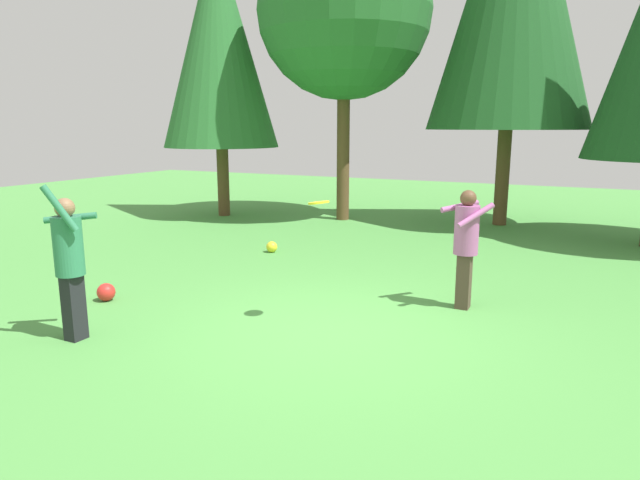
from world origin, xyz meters
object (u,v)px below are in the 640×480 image
Objects in this scene: frisbee at (319,203)px; tree_left at (344,11)px; person_thrower at (69,256)px; tree_far_left at (218,42)px; person_catcher at (466,239)px; ball_yellow at (272,247)px; ball_red at (106,292)px.

frisbee is 0.04× the size of tree_left.
tree_far_left is at bearing 79.70° from person_thrower.
person_thrower reaches higher than person_catcher.
tree_left is at bearing 111.71° from frisbee.
person_catcher is at bearing 45.16° from frisbee.
ball_yellow is at bearing -68.65° from person_catcher.
person_thrower is 5.27m from ball_yellow.
person_catcher is 5.33m from ball_red.
tree_far_left reaches higher than person_thrower.
tree_left reaches higher than person_catcher.
ball_red is at bearing 88.52° from person_thrower.
person_catcher reaches higher than ball_red.
ball_red is 0.03× the size of tree_left.
ball_yellow is at bearing 128.98° from frisbee.
ball_yellow is (-0.32, 5.17, -0.93)m from person_thrower.
tree_far_left is at bearing 113.41° from ball_red.
tree_left reaches higher than ball_yellow.
ball_red is at bearing -97.91° from ball_yellow.
ball_yellow is (-2.77, 3.43, -1.51)m from frisbee.
ball_red is at bearing -22.62° from person_catcher.
frisbee reaches higher than ball_yellow.
ball_red is 9.94m from tree_left.
person_catcher is 0.22× the size of tree_left.
tree_left is (-3.14, 7.89, 3.89)m from frisbee.
person_thrower is 1.13× the size of person_catcher.
ball_yellow is at bearing 82.09° from ball_red.
tree_far_left is at bearing 133.02° from frisbee.
tree_far_left is at bearing 136.41° from ball_yellow.
tree_far_left is (-3.25, 7.50, 4.71)m from ball_red.
frisbee is at bearing -0.00° from person_thrower.
ball_red is (-0.86, 1.28, -0.91)m from person_thrower.
ball_red is 9.43m from tree_far_left.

